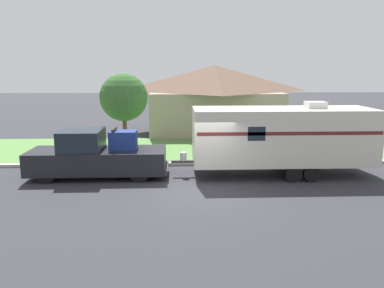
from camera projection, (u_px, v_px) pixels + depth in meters
The scene contains 8 objects.
ground_plane at pixel (205, 190), 14.37m from camera, with size 120.00×120.00×0.00m, color #2D2D33.
curb_strip at pixel (199, 164), 18.03m from camera, with size 80.00×0.30×0.14m.
lawn_strip at pixel (195, 149), 21.62m from camera, with size 80.00×7.00×0.03m.
house_across_street at pixel (214, 97), 27.69m from camera, with size 9.83×7.77×4.83m.
pickup_truck at pixel (97, 156), 15.92m from camera, with size 5.86×2.02×2.10m.
travel_trailer at pixel (282, 136), 16.07m from camera, with size 8.60×2.47×3.19m.
mailbox at pixel (355, 140), 18.69m from camera, with size 0.48×0.20×1.41m.
tree_in_yard at pixel (124, 97), 20.16m from camera, with size 2.59×2.59×4.35m.
Camera 1 is at (-1.04, -13.72, 4.55)m, focal length 35.00 mm.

